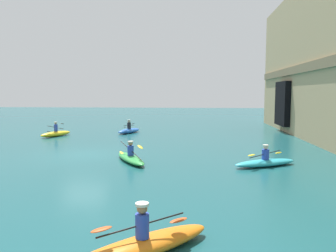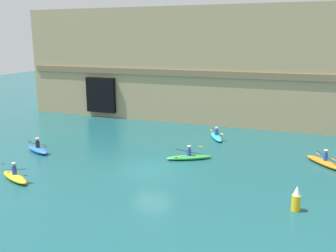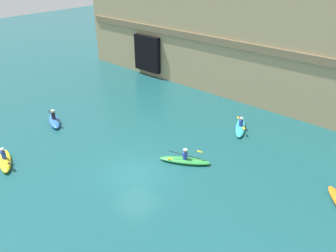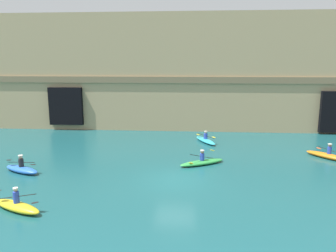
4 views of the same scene
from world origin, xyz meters
TOP-DOWN VIEW (x-y plane):
  - ground_plane at (0.00, 0.00)m, footprint 120.00×120.00m
  - kayak_yellow at (-7.36, -4.86)m, footprint 3.00×1.85m
  - kayak_cyan at (2.17, 9.58)m, footprint 2.09×3.27m
  - kayak_orange at (11.08, 5.21)m, footprint 2.89×3.14m
  - kayak_green at (1.69, 3.04)m, footprint 3.35×2.35m
  - kayak_blue at (-10.00, 0.52)m, footprint 2.92×1.93m

SIDE VIEW (x-z plane):
  - ground_plane at x=0.00m, z-range 0.00..0.00m
  - kayak_green at x=1.69m, z-range -0.32..0.73m
  - kayak_cyan at x=2.17m, z-range -0.31..0.72m
  - kayak_orange at x=11.08m, z-range -0.34..0.80m
  - kayak_blue at x=-10.00m, z-range -0.33..0.82m
  - kayak_yellow at x=-7.36m, z-range -0.34..0.83m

